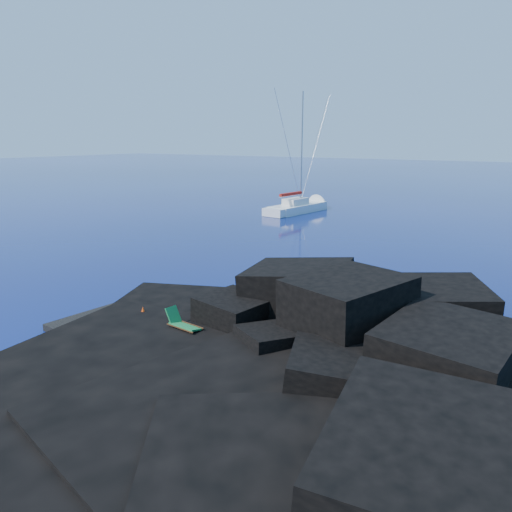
{
  "coord_description": "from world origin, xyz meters",
  "views": [
    {
      "loc": [
        21.38,
        -15.84,
        9.35
      ],
      "look_at": [
        4.74,
        10.07,
        2.0
      ],
      "focal_mm": 35.0,
      "sensor_mm": 36.0,
      "label": 1
    }
  ],
  "objects": [
    {
      "name": "ground",
      "position": [
        0.0,
        0.0,
        0.0
      ],
      "size": [
        400.0,
        400.0,
        0.0
      ],
      "primitive_type": "plane",
      "color": "#040E3C",
      "rests_on": "ground"
    },
    {
      "name": "surf_foam",
      "position": [
        5.0,
        5.0,
        0.0
      ],
      "size": [
        10.0,
        8.0,
        0.06
      ],
      "primitive_type": null,
      "color": "white",
      "rests_on": "ground"
    },
    {
      "name": "towel",
      "position": [
        5.36,
        1.06,
        0.38
      ],
      "size": [
        2.04,
        1.03,
        0.05
      ],
      "primitive_type": "cube",
      "rotation": [
        0.0,
        0.0,
        0.04
      ],
      "color": "silver",
      "rests_on": "beach"
    },
    {
      "name": "deck_chair",
      "position": [
        6.74,
        0.82,
        0.98
      ],
      "size": [
        1.9,
        1.0,
        1.25
      ],
      "primitive_type": null,
      "rotation": [
        0.0,
        0.0,
        -0.11
      ],
      "color": "#1A773C",
      "rests_on": "beach"
    },
    {
      "name": "headland",
      "position": [
        13.0,
        3.0,
        0.0
      ],
      "size": [
        24.0,
        24.0,
        3.6
      ],
      "primitive_type": null,
      "color": "black",
      "rests_on": "ground"
    },
    {
      "name": "beach",
      "position": [
        4.5,
        0.5,
        0.0
      ],
      "size": [
        9.08,
        6.86,
        0.7
      ],
      "primitive_type": "cube",
      "rotation": [
        0.0,
        0.0,
        -0.1
      ],
      "color": "black",
      "rests_on": "ground"
    },
    {
      "name": "sunbather",
      "position": [
        5.36,
        1.06,
        0.52
      ],
      "size": [
        1.78,
        0.5,
        0.24
      ],
      "primitive_type": null,
      "rotation": [
        0.0,
        0.0,
        0.04
      ],
      "color": "tan",
      "rests_on": "towel"
    },
    {
      "name": "marker_cone",
      "position": [
        3.38,
        1.43,
        0.61
      ],
      "size": [
        0.44,
        0.44,
        0.53
      ],
      "primitive_type": "cone",
      "rotation": [
        0.0,
        0.0,
        0.35
      ],
      "color": "#FF480D",
      "rests_on": "beach"
    },
    {
      "name": "sailboat",
      "position": [
        -8.33,
        40.36,
        0.0
      ],
      "size": [
        4.66,
        14.51,
        14.95
      ],
      "primitive_type": null,
      "rotation": [
        0.0,
        0.0,
        -0.12
      ],
      "color": "white",
      "rests_on": "ground"
    }
  ]
}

